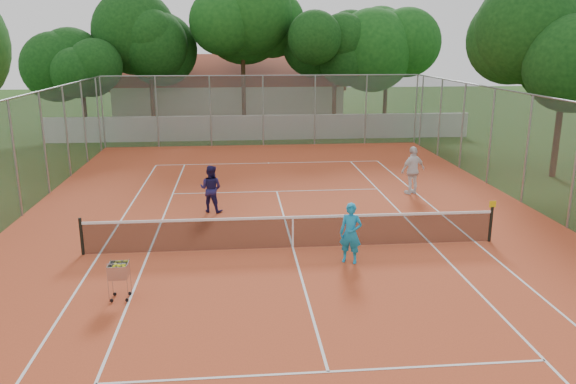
{
  "coord_description": "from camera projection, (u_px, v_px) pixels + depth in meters",
  "views": [
    {
      "loc": [
        -1.55,
        -15.27,
        5.8
      ],
      "look_at": [
        0.0,
        1.5,
        1.3
      ],
      "focal_mm": 35.0,
      "sensor_mm": 36.0,
      "label": 1
    }
  ],
  "objects": [
    {
      "name": "tennis_net",
      "position": [
        293.0,
        232.0,
        16.19
      ],
      "size": [
        11.88,
        0.1,
        0.98
      ],
      "primitive_type": "cube",
      "color": "black",
      "rests_on": "court_pad"
    },
    {
      "name": "court_pad",
      "position": [
        293.0,
        248.0,
        16.32
      ],
      "size": [
        18.0,
        34.0,
        0.02
      ],
      "primitive_type": "cube",
      "color": "#BD4824",
      "rests_on": "ground"
    },
    {
      "name": "ball_hopper",
      "position": [
        119.0,
        280.0,
        12.93
      ],
      "size": [
        0.61,
        0.61,
        0.96
      ],
      "primitive_type": "cube",
      "rotation": [
        0.0,
        0.0,
        -0.41
      ],
      "color": "#B4B4BC",
      "rests_on": "court_pad"
    },
    {
      "name": "court_lines",
      "position": [
        293.0,
        248.0,
        16.32
      ],
      "size": [
        10.98,
        23.78,
        0.01
      ],
      "primitive_type": "cube",
      "color": "white",
      "rests_on": "court_pad"
    },
    {
      "name": "ground",
      "position": [
        293.0,
        248.0,
        16.33
      ],
      "size": [
        120.0,
        120.0,
        0.0
      ],
      "primitive_type": "plane",
      "color": "#1C3D10",
      "rests_on": "ground"
    },
    {
      "name": "perimeter_fence",
      "position": [
        293.0,
        182.0,
        15.81
      ],
      "size": [
        18.0,
        34.0,
        4.0
      ],
      "primitive_type": "cube",
      "color": "slate",
      "rests_on": "ground"
    },
    {
      "name": "tropical_trees",
      "position": [
        259.0,
        55.0,
        36.2
      ],
      "size": [
        29.0,
        19.0,
        10.0
      ],
      "primitive_type": "cube",
      "color": "black",
      "rests_on": "ground"
    },
    {
      "name": "player_near",
      "position": [
        351.0,
        233.0,
        15.04
      ],
      "size": [
        0.72,
        0.62,
        1.66
      ],
      "primitive_type": "imported",
      "rotation": [
        0.0,
        0.0,
        -0.44
      ],
      "color": "#178FC7",
      "rests_on": "court_pad"
    },
    {
      "name": "player_far_left",
      "position": [
        211.0,
        189.0,
        19.6
      ],
      "size": [
        0.98,
        0.87,
        1.67
      ],
      "primitive_type": "imported",
      "rotation": [
        0.0,
        0.0,
        2.78
      ],
      "color": "#1F1A4F",
      "rests_on": "court_pad"
    },
    {
      "name": "player_far_right",
      "position": [
        413.0,
        170.0,
        21.92
      ],
      "size": [
        1.2,
        0.86,
        1.89
      ],
      "primitive_type": "imported",
      "rotation": [
        0.0,
        0.0,
        3.55
      ],
      "color": "white",
      "rests_on": "court_pad"
    },
    {
      "name": "boundary_wall",
      "position": [
        262.0,
        127.0,
        34.41
      ],
      "size": [
        26.0,
        0.3,
        1.5
      ],
      "primitive_type": "cube",
      "color": "silver",
      "rests_on": "ground"
    },
    {
      "name": "clubhouse",
      "position": [
        230.0,
        90.0,
        43.48
      ],
      "size": [
        16.4,
        9.0,
        4.4
      ],
      "primitive_type": "cube",
      "color": "beige",
      "rests_on": "ground"
    }
  ]
}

